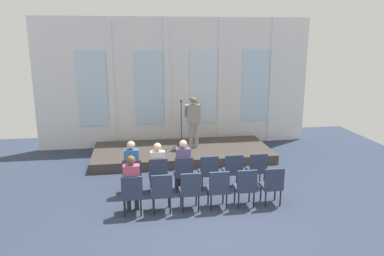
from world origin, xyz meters
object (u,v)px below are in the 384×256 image
at_px(chair_r0_c3, 209,170).
at_px(chair_r1_c3, 218,187).
at_px(speaker, 193,118).
at_px(chair_r0_c4, 233,169).
at_px(chair_r1_c5, 272,184).
at_px(audience_r1_c0, 132,182).
at_px(chair_r1_c1, 161,191).
at_px(chair_r0_c0, 132,174).
at_px(audience_r0_c0, 132,165).
at_px(audience_r0_c1, 158,165).
at_px(audience_r0_c2, 183,163).
at_px(chair_r0_c1, 158,173).
at_px(chair_r1_c0, 132,192).
at_px(chair_r0_c2, 184,172).
at_px(chair_r0_c5, 257,168).
at_px(chair_r1_c4, 246,185).
at_px(chair_r1_c2, 190,189).
at_px(mic_stand, 181,136).

bearing_deg(chair_r0_c3, chair_r1_c3, -90.00).
height_order(speaker, chair_r1_c3, speaker).
relative_size(chair_r0_c4, chair_r1_c5, 1.00).
height_order(chair_r0_c4, chair_r1_c3, same).
xyz_separation_m(audience_r1_c0, chair_r1_c3, (1.94, -0.08, -0.22)).
bearing_deg(chair_r1_c1, chair_r0_c0, 120.05).
xyz_separation_m(audience_r0_c0, chair_r1_c5, (3.23, -1.20, -0.23)).
bearing_deg(audience_r0_c1, audience_r0_c2, -0.22).
xyz_separation_m(chair_r0_c1, chair_r0_c4, (1.94, 0.00, 0.00)).
distance_m(chair_r0_c1, chair_r0_c4, 1.94).
bearing_deg(chair_r1_c5, chair_r0_c0, 160.93).
height_order(chair_r1_c1, chair_r1_c3, same).
bearing_deg(audience_r1_c0, chair_r1_c1, -6.96).
height_order(chair_r1_c0, chair_r1_c1, same).
relative_size(chair_r0_c2, chair_r1_c0, 1.00).
bearing_deg(chair_r0_c1, chair_r0_c5, 0.00).
relative_size(audience_r0_c2, chair_r1_c4, 1.44).
bearing_deg(speaker, audience_r0_c0, -125.65).
height_order(audience_r0_c0, chair_r1_c3, audience_r0_c0).
bearing_deg(chair_r1_c2, chair_r0_c5, 29.95).
height_order(speaker, chair_r0_c2, speaker).
height_order(chair_r0_c3, chair_r1_c0, same).
bearing_deg(chair_r0_c0, chair_r1_c5, -19.07).
bearing_deg(audience_r1_c0, chair_r0_c2, 38.78).
distance_m(chair_r0_c0, chair_r1_c3, 2.24).
bearing_deg(audience_r0_c0, audience_r0_c1, 0.35).
relative_size(audience_r1_c0, chair_r1_c4, 1.45).
bearing_deg(chair_r1_c1, audience_r0_c2, 61.63).
height_order(audience_r0_c1, chair_r1_c5, audience_r0_c1).
bearing_deg(speaker, chair_r1_c2, -100.12).
bearing_deg(chair_r1_c1, audience_r0_c1, 90.00).
bearing_deg(chair_r1_c4, audience_r1_c0, 178.25).
distance_m(audience_r1_c0, chair_r1_c3, 1.95).
bearing_deg(audience_r0_c1, chair_r1_c4, -31.74).
bearing_deg(audience_r1_c0, chair_r0_c3, 28.17).
xyz_separation_m(chair_r0_c1, chair_r0_c5, (2.59, 0.00, 0.00)).
distance_m(mic_stand, chair_r0_c0, 3.52).
distance_m(audience_r0_c0, chair_r0_c3, 1.95).
bearing_deg(chair_r0_c5, audience_r0_c2, 177.65).
xyz_separation_m(mic_stand, chair_r0_c3, (0.30, -3.11, -0.10)).
relative_size(audience_r0_c1, chair_r1_c4, 1.39).
bearing_deg(chair_r1_c0, mic_stand, 68.86).
bearing_deg(mic_stand, chair_r0_c2, -96.28).
xyz_separation_m(chair_r1_c0, chair_r1_c1, (0.65, 0.00, 0.00)).
xyz_separation_m(chair_r0_c1, chair_r1_c4, (1.94, -1.12, 0.00)).
height_order(chair_r0_c4, audience_r1_c0, audience_r1_c0).
relative_size(chair_r0_c1, audience_r0_c2, 0.70).
height_order(audience_r1_c0, chair_r1_c2, audience_r1_c0).
relative_size(mic_stand, chair_r0_c1, 1.65).
relative_size(chair_r0_c1, chair_r1_c0, 1.00).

